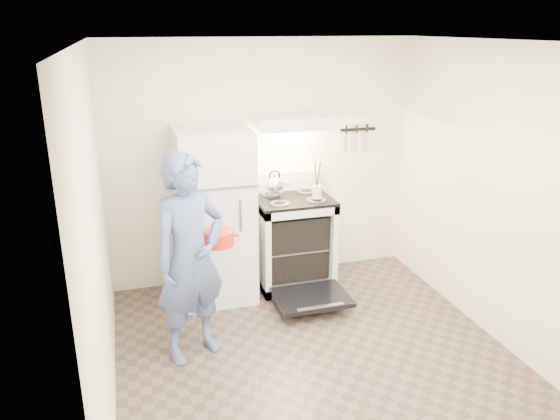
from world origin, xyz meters
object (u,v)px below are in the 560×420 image
at_px(tea_kettle, 275,184).
at_px(dutch_oven, 219,239).
at_px(person, 190,258).
at_px(refrigerator, 215,215).
at_px(stove_body, 293,243).

distance_m(tea_kettle, dutch_oven, 1.15).
bearing_deg(person, dutch_oven, 17.56).
xyz_separation_m(tea_kettle, person, (-1.01, -1.12, -0.23)).
xyz_separation_m(refrigerator, tea_kettle, (0.64, 0.12, 0.24)).
bearing_deg(stove_body, person, -139.10).
xyz_separation_m(stove_body, person, (-1.18, -1.02, 0.40)).
bearing_deg(person, stove_body, 15.85).
xyz_separation_m(refrigerator, dutch_oven, (-0.10, -0.75, 0.05)).
distance_m(refrigerator, stove_body, 0.90).
xyz_separation_m(tea_kettle, dutch_oven, (-0.74, -0.87, -0.18)).
relative_size(refrigerator, tea_kettle, 6.23).
relative_size(refrigerator, stove_body, 1.85).
distance_m(stove_body, tea_kettle, 0.66).
height_order(refrigerator, dutch_oven, refrigerator).
height_order(stove_body, dutch_oven, dutch_oven).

